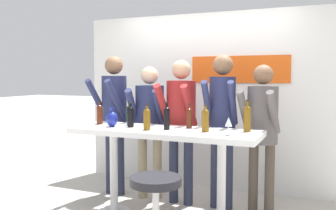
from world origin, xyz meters
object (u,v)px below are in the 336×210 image
object	(u,v)px
wine_bottle_5	(147,118)
wine_glass_0	(229,122)
tasting_table	(164,144)
wine_bottle_1	(100,113)
person_left	(150,117)
wine_bottle_7	(247,117)
wine_bottle_0	(205,119)
wine_bottle_3	(131,116)
bar_stool	(156,203)
person_center_right	(262,122)
wine_bottle_4	(167,117)
person_center	(222,112)
person_center_left	(181,115)
wine_bottle_2	(130,114)
person_far_left	(114,108)
decorative_vase	(112,119)
wine_bottle_6	(189,117)

from	to	relation	value
wine_bottle_5	wine_glass_0	world-z (taller)	wine_bottle_5
tasting_table	wine_bottle_1	distance (m)	0.90
person_left	wine_bottle_7	size ratio (longest dim) A/B	5.14
wine_bottle_0	wine_glass_0	xyz separation A→B (m)	(0.27, -0.13, -0.00)
wine_bottle_0	wine_bottle_3	size ratio (longest dim) A/B	1.02
bar_stool	wine_bottle_3	size ratio (longest dim) A/B	2.58
person_center_right	wine_bottle_4	size ratio (longest dim) A/B	5.74
person_center	wine_bottle_7	bearing A→B (deg)	-54.47
person_center	tasting_table	bearing A→B (deg)	-131.80
wine_bottle_0	wine_bottle_4	bearing A→B (deg)	-177.33
wine_bottle_5	wine_glass_0	distance (m)	0.87
person_center_left	wine_glass_0	size ratio (longest dim) A/B	9.92
bar_stool	wine_bottle_2	size ratio (longest dim) A/B	2.57
tasting_table	wine_bottle_4	xyz separation A→B (m)	(0.04, -0.03, 0.29)
tasting_table	wine_bottle_5	xyz separation A→B (m)	(-0.14, -0.14, 0.28)
tasting_table	wine_bottle_2	distance (m)	0.59
bar_stool	wine_bottle_0	distance (m)	1.02
wine_bottle_4	wine_glass_0	size ratio (longest dim) A/B	1.66
person_far_left	wine_glass_0	size ratio (longest dim) A/B	10.29
person_far_left	decorative_vase	world-z (taller)	person_far_left
bar_stool	wine_bottle_6	bearing A→B (deg)	92.21
person_left	wine_bottle_2	xyz separation A→B (m)	(-0.02, -0.48, 0.09)
person_far_left	person_center_right	xyz separation A→B (m)	(1.90, 0.04, -0.10)
person_center_right	decorative_vase	bearing A→B (deg)	-148.84
wine_bottle_1	wine_bottle_7	xyz separation A→B (m)	(1.70, 0.10, 0.02)
wine_bottle_3	wine_bottle_5	world-z (taller)	wine_bottle_3
wine_bottle_5	wine_glass_0	size ratio (longest dim) A/B	1.52
tasting_table	wine_glass_0	xyz separation A→B (m)	(0.73, -0.14, 0.28)
wine_bottle_1	wine_bottle_2	xyz separation A→B (m)	(0.36, 0.07, -0.00)
person_left	wine_bottle_5	bearing A→B (deg)	-74.04
wine_bottle_7	wine_bottle_3	bearing A→B (deg)	-172.02
wine_bottle_4	person_center	bearing A→B (deg)	56.76
wine_bottle_1	wine_bottle_3	size ratio (longest dim) A/B	1.00
bar_stool	wine_bottle_0	bearing A→B (deg)	75.08
wine_bottle_4	wine_bottle_3	bearing A→B (deg)	177.46
wine_bottle_3	decorative_vase	xyz separation A→B (m)	(-0.21, -0.05, -0.04)
wine_bottle_3	wine_bottle_6	bearing A→B (deg)	15.21
person_center	wine_bottle_5	bearing A→B (deg)	-133.23
person_center_left	wine_bottle_1	size ratio (longest dim) A/B	6.42
wine_bottle_4	wine_bottle_7	size ratio (longest dim) A/B	0.90
tasting_table	wine_bottle_5	size ratio (longest dim) A/B	7.54
person_far_left	wine_bottle_3	size ratio (longest dim) A/B	6.67
person_far_left	wine_bottle_6	size ratio (longest dim) A/B	6.73
person_center_right	wine_bottle_5	size ratio (longest dim) A/B	6.27
decorative_vase	wine_bottle_6	bearing A→B (deg)	14.59
wine_bottle_2	wine_bottle_3	size ratio (longest dim) A/B	1.00
wine_bottle_3	decorative_vase	size ratio (longest dim) A/B	1.24
person_center_left	wine_bottle_7	world-z (taller)	person_center_left
bar_stool	wine_bottle_6	distance (m)	1.13
person_center_right	wine_bottle_6	size ratio (longest dim) A/B	6.24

